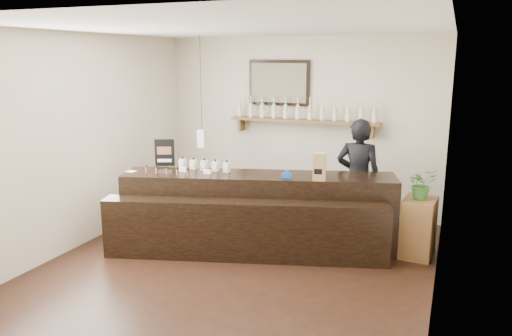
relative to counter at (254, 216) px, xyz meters
name	(u,v)px	position (x,y,z in m)	size (l,w,h in m)	color
ground	(238,266)	(0.01, -0.57, -0.47)	(5.00, 5.00, 0.00)	black
room_shell	(236,127)	(0.01, -0.57, 1.24)	(5.00, 5.00, 5.00)	beige
back_wall_decor	(289,104)	(-0.14, 1.80, 1.29)	(2.66, 0.96, 1.69)	brown
counter	(254,216)	(0.00, 0.00, 0.00)	(3.58, 1.92, 1.16)	black
promo_sign	(165,153)	(-1.39, 0.11, 0.72)	(0.26, 0.13, 0.38)	black
paper_bag	(319,167)	(0.82, 0.11, 0.70)	(0.18, 0.15, 0.34)	#977A48
tape_dispenser	(287,175)	(0.41, 0.08, 0.57)	(0.13, 0.07, 0.11)	#1748A5
side_cabinet	(418,227)	(2.01, 0.59, -0.09)	(0.43, 0.55, 0.75)	brown
potted_plant	(422,184)	(2.01, 0.59, 0.48)	(0.35, 0.30, 0.38)	#37712D
shopkeeper	(358,171)	(1.15, 0.98, 0.48)	(0.69, 0.45, 1.90)	black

